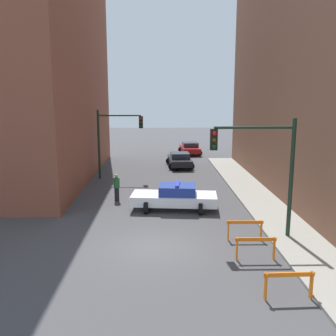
{
  "coord_description": "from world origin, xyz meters",
  "views": [
    {
      "loc": [
        0.23,
        -14.77,
        6.23
      ],
      "look_at": [
        0.72,
        8.34,
        1.77
      ],
      "focal_mm": 40.0,
      "sensor_mm": 36.0,
      "label": 1
    }
  ],
  "objects_px": {
    "barrier_mid": "(256,245)",
    "barrier_back": "(245,227)",
    "police_car": "(175,197)",
    "parked_car_mid": "(190,148)",
    "pedestrian_crossing": "(117,187)",
    "traffic_light_near": "(265,160)",
    "traffic_light_far": "(113,134)",
    "parked_car_near": "(180,160)",
    "barrier_front": "(289,281)"
  },
  "relations": [
    {
      "from": "barrier_front",
      "to": "barrier_mid",
      "type": "relative_size",
      "value": 1.0
    },
    {
      "from": "traffic_light_near",
      "to": "barrier_back",
      "type": "distance_m",
      "value": 3.04
    },
    {
      "from": "barrier_front",
      "to": "barrier_mid",
      "type": "bearing_deg",
      "value": 95.98
    },
    {
      "from": "barrier_mid",
      "to": "barrier_back",
      "type": "bearing_deg",
      "value": 89.21
    },
    {
      "from": "police_car",
      "to": "barrier_back",
      "type": "bearing_deg",
      "value": -142.8
    },
    {
      "from": "traffic_light_near",
      "to": "police_car",
      "type": "distance_m",
      "value": 6.38
    },
    {
      "from": "police_car",
      "to": "barrier_mid",
      "type": "xyz_separation_m",
      "value": [
        2.85,
        -6.6,
        -0.11
      ]
    },
    {
      "from": "parked_car_mid",
      "to": "barrier_front",
      "type": "xyz_separation_m",
      "value": [
        0.71,
        -29.63,
        -0.06
      ]
    },
    {
      "from": "traffic_light_near",
      "to": "traffic_light_far",
      "type": "xyz_separation_m",
      "value": [
        -8.03,
        12.49,
        -0.13
      ]
    },
    {
      "from": "traffic_light_far",
      "to": "barrier_mid",
      "type": "xyz_separation_m",
      "value": [
        7.19,
        -14.7,
        -2.78
      ]
    },
    {
      "from": "barrier_front",
      "to": "traffic_light_far",
      "type": "bearing_deg",
      "value": 113.07
    },
    {
      "from": "traffic_light_far",
      "to": "pedestrian_crossing",
      "type": "bearing_deg",
      "value": -81.77
    },
    {
      "from": "parked_car_near",
      "to": "parked_car_mid",
      "type": "bearing_deg",
      "value": 75.18
    },
    {
      "from": "traffic_light_near",
      "to": "parked_car_near",
      "type": "relative_size",
      "value": 1.18
    },
    {
      "from": "parked_car_mid",
      "to": "pedestrian_crossing",
      "type": "xyz_separation_m",
      "value": [
        -5.86,
        -18.36,
        0.19
      ]
    },
    {
      "from": "traffic_light_far",
      "to": "pedestrian_crossing",
      "type": "xyz_separation_m",
      "value": [
        0.91,
        -6.31,
        -2.54
      ]
    },
    {
      "from": "traffic_light_far",
      "to": "police_car",
      "type": "xyz_separation_m",
      "value": [
        4.34,
        -8.1,
        -2.67
      ]
    },
    {
      "from": "parked_car_mid",
      "to": "traffic_light_near",
      "type": "bearing_deg",
      "value": -90.31
    },
    {
      "from": "traffic_light_far",
      "to": "police_car",
      "type": "distance_m",
      "value": 9.57
    },
    {
      "from": "traffic_light_far",
      "to": "barrier_back",
      "type": "distance_m",
      "value": 14.89
    },
    {
      "from": "parked_car_mid",
      "to": "barrier_back",
      "type": "distance_m",
      "value": 24.78
    },
    {
      "from": "barrier_back",
      "to": "traffic_light_near",
      "type": "bearing_deg",
      "value": 16.27
    },
    {
      "from": "barrier_mid",
      "to": "barrier_back",
      "type": "distance_m",
      "value": 1.98
    },
    {
      "from": "police_car",
      "to": "pedestrian_crossing",
      "type": "relative_size",
      "value": 2.92
    },
    {
      "from": "parked_car_near",
      "to": "parked_car_mid",
      "type": "relative_size",
      "value": 1.0
    },
    {
      "from": "police_car",
      "to": "parked_car_near",
      "type": "relative_size",
      "value": 1.1
    },
    {
      "from": "traffic_light_far",
      "to": "parked_car_near",
      "type": "bearing_deg",
      "value": 40.85
    },
    {
      "from": "pedestrian_crossing",
      "to": "barrier_mid",
      "type": "bearing_deg",
      "value": 41.78
    },
    {
      "from": "traffic_light_near",
      "to": "barrier_front",
      "type": "bearing_deg",
      "value": -96.05
    },
    {
      "from": "parked_car_mid",
      "to": "pedestrian_crossing",
      "type": "relative_size",
      "value": 2.65
    },
    {
      "from": "parked_car_near",
      "to": "pedestrian_crossing",
      "type": "distance_m",
      "value": 11.71
    },
    {
      "from": "parked_car_near",
      "to": "barrier_mid",
      "type": "xyz_separation_m",
      "value": [
        1.92,
        -19.26,
        -0.06
      ]
    },
    {
      "from": "parked_car_mid",
      "to": "barrier_mid",
      "type": "bearing_deg",
      "value": -92.36
    },
    {
      "from": "barrier_front",
      "to": "barrier_back",
      "type": "height_order",
      "value": "same"
    },
    {
      "from": "parked_car_mid",
      "to": "pedestrian_crossing",
      "type": "height_order",
      "value": "pedestrian_crossing"
    },
    {
      "from": "barrier_mid",
      "to": "barrier_back",
      "type": "relative_size",
      "value": 1.0
    },
    {
      "from": "pedestrian_crossing",
      "to": "barrier_back",
      "type": "bearing_deg",
      "value": 49.47
    },
    {
      "from": "traffic_light_far",
      "to": "barrier_mid",
      "type": "relative_size",
      "value": 3.25
    },
    {
      "from": "barrier_back",
      "to": "parked_car_mid",
      "type": "bearing_deg",
      "value": 91.02
    },
    {
      "from": "parked_car_near",
      "to": "barrier_back",
      "type": "distance_m",
      "value": 17.39
    },
    {
      "from": "parked_car_near",
      "to": "pedestrian_crossing",
      "type": "height_order",
      "value": "pedestrian_crossing"
    },
    {
      "from": "traffic_light_near",
      "to": "barrier_front",
      "type": "distance_m",
      "value": 5.9
    },
    {
      "from": "traffic_light_far",
      "to": "parked_car_near",
      "type": "height_order",
      "value": "traffic_light_far"
    },
    {
      "from": "police_car",
      "to": "barrier_mid",
      "type": "bearing_deg",
      "value": -151.32
    },
    {
      "from": "police_car",
      "to": "barrier_mid",
      "type": "distance_m",
      "value": 7.19
    },
    {
      "from": "pedestrian_crossing",
      "to": "traffic_light_far",
      "type": "bearing_deg",
      "value": -166.78
    },
    {
      "from": "traffic_light_far",
      "to": "parked_car_mid",
      "type": "height_order",
      "value": "traffic_light_far"
    },
    {
      "from": "traffic_light_near",
      "to": "traffic_light_far",
      "type": "distance_m",
      "value": 14.85
    },
    {
      "from": "parked_car_mid",
      "to": "barrier_mid",
      "type": "height_order",
      "value": "parked_car_mid"
    },
    {
      "from": "pedestrian_crossing",
      "to": "barrier_back",
      "type": "xyz_separation_m",
      "value": [
        6.3,
        -6.42,
        -0.24
      ]
    }
  ]
}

